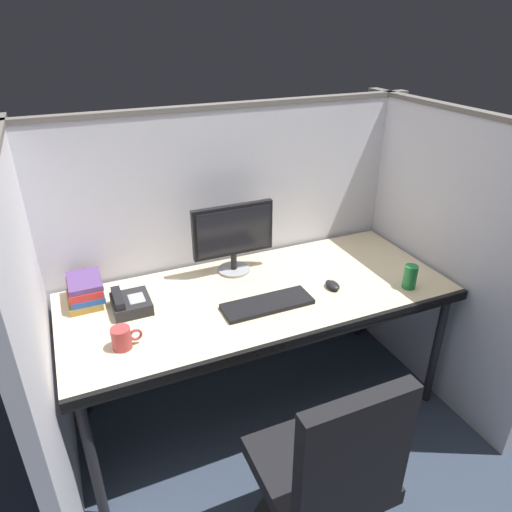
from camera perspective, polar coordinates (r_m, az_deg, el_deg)
The scene contains 13 objects.
ground_plane at distance 2.58m, azimuth 3.34°, elevation -21.91°, with size 8.00×8.00×0.00m, color #2D3847.
cubicle_partition_rear at distance 2.64m, azimuth -3.42°, elevation 1.10°, with size 2.21×0.06×1.57m.
cubicle_partition_left at distance 2.06m, azimuth -24.85°, elevation -10.12°, with size 0.06×1.41×1.57m.
cubicle_partition_right at distance 2.73m, azimuth 20.90°, elevation 0.08°, with size 0.06×1.41×1.57m.
desk at distance 2.32m, azimuth 0.62°, elevation -5.69°, with size 1.90×0.80×0.74m.
office_chair at distance 1.97m, azimuth 8.22°, elevation -27.11°, with size 0.52×0.52×0.97m.
monitor_center at distance 2.40m, azimuth -2.80°, elevation 2.68°, with size 0.43×0.17×0.37m.
keyboard_main at distance 2.20m, azimuth 1.40°, elevation -5.87°, with size 0.43×0.15×0.02m, color black.
computer_mouse at distance 2.37m, azimuth 9.32°, elevation -3.52°, with size 0.06×0.10×0.04m.
desk_phone at distance 2.24m, azimuth -15.14°, elevation -5.58°, with size 0.17×0.19×0.09m.
soda_can at distance 2.44m, azimuth 18.30°, elevation -2.42°, with size 0.07×0.07×0.12m, color #197233.
book_stack at distance 2.35m, azimuth -20.16°, elevation -4.00°, with size 0.16×0.22×0.12m.
coffee_mug at distance 2.00m, azimuth -16.03°, elevation -9.60°, with size 0.13×0.08×0.09m.
Camera 1 is at (-0.80, -1.49, 1.96)m, focal length 32.76 mm.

